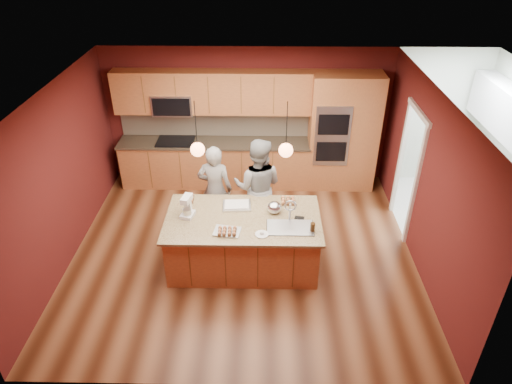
{
  "coord_description": "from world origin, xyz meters",
  "views": [
    {
      "loc": [
        0.32,
        -5.88,
        4.8
      ],
      "look_at": [
        0.22,
        -0.1,
        1.21
      ],
      "focal_mm": 32.0,
      "sensor_mm": 36.0,
      "label": 1
    }
  ],
  "objects_px": {
    "person_right": "(258,187)",
    "mixing_bowl": "(274,208)",
    "island": "(244,240)",
    "person_left": "(215,190)",
    "stand_mixer": "(187,208)"
  },
  "relations": [
    {
      "from": "person_left",
      "to": "person_right",
      "type": "bearing_deg",
      "value": -173.82
    },
    {
      "from": "person_right",
      "to": "mixing_bowl",
      "type": "bearing_deg",
      "value": 117.85
    },
    {
      "from": "person_right",
      "to": "mixing_bowl",
      "type": "height_order",
      "value": "person_right"
    },
    {
      "from": "island",
      "to": "person_right",
      "type": "xyz_separation_m",
      "value": [
        0.19,
        0.91,
        0.42
      ]
    },
    {
      "from": "person_right",
      "to": "mixing_bowl",
      "type": "xyz_separation_m",
      "value": [
        0.26,
        -0.75,
        0.08
      ]
    },
    {
      "from": "island",
      "to": "person_left",
      "type": "xyz_separation_m",
      "value": [
        -0.52,
        0.91,
        0.36
      ]
    },
    {
      "from": "stand_mixer",
      "to": "mixing_bowl",
      "type": "height_order",
      "value": "stand_mixer"
    },
    {
      "from": "island",
      "to": "mixing_bowl",
      "type": "distance_m",
      "value": 0.7
    },
    {
      "from": "person_left",
      "to": "stand_mixer",
      "type": "relative_size",
      "value": 4.72
    },
    {
      "from": "person_left",
      "to": "person_right",
      "type": "height_order",
      "value": "person_right"
    },
    {
      "from": "island",
      "to": "person_right",
      "type": "bearing_deg",
      "value": 77.96
    },
    {
      "from": "stand_mixer",
      "to": "island",
      "type": "bearing_deg",
      "value": 9.89
    },
    {
      "from": "island",
      "to": "mixing_bowl",
      "type": "bearing_deg",
      "value": 19.81
    },
    {
      "from": "island",
      "to": "stand_mixer",
      "type": "height_order",
      "value": "island"
    },
    {
      "from": "person_left",
      "to": "stand_mixer",
      "type": "bearing_deg",
      "value": 75.2
    }
  ]
}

